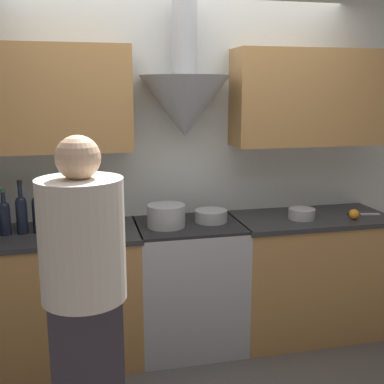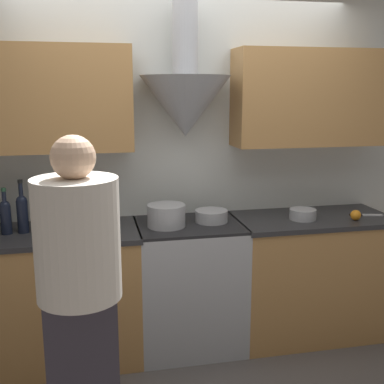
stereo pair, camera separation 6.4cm
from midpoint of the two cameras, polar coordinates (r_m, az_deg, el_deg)
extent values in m
plane|color=#4C4744|center=(3.49, 0.37, -20.16)|extent=(12.00, 12.00, 0.00)
cube|color=silver|center=(3.65, -2.04, 3.20)|extent=(8.40, 0.06, 2.60)
cone|color=#A8AAAF|center=(3.41, -1.42, 10.14)|extent=(0.63, 0.63, 0.42)
cylinder|color=#A8AAAF|center=(3.43, -1.47, 18.62)|extent=(0.18, 0.18, 0.59)
cube|color=#B27F47|center=(3.38, -20.01, 10.31)|extent=(1.41, 0.32, 0.70)
cube|color=#B27F47|center=(3.74, 13.12, 10.81)|extent=(1.15, 0.32, 0.70)
cube|color=#B27F47|center=(3.53, -18.69, -12.24)|extent=(1.41, 0.60, 0.90)
cube|color=#28282B|center=(3.37, -19.22, -4.98)|extent=(1.43, 0.62, 0.03)
cube|color=#B27F47|center=(3.87, 13.14, -9.70)|extent=(1.15, 0.60, 0.90)
cube|color=#28282B|center=(3.72, 13.48, -3.03)|extent=(1.17, 0.62, 0.03)
cube|color=#A8AAAF|center=(3.57, -0.90, -11.14)|extent=(0.74, 0.60, 0.91)
cube|color=black|center=(3.32, 0.21, -13.66)|extent=(0.52, 0.01, 0.41)
cube|color=black|center=(3.41, -0.92, -3.93)|extent=(0.74, 0.60, 0.02)
cube|color=#A8AAAF|center=(3.68, -1.81, -3.70)|extent=(0.74, 0.06, 0.10)
cylinder|color=black|center=(3.37, -21.80, -3.20)|extent=(0.07, 0.07, 0.19)
sphere|color=black|center=(3.34, -21.92, -1.64)|extent=(0.07, 0.07, 0.07)
cylinder|color=black|center=(3.33, -22.00, -0.69)|extent=(0.03, 0.03, 0.08)
cylinder|color=#234C33|center=(3.32, -22.07, 0.18)|extent=(0.03, 0.03, 0.02)
cylinder|color=black|center=(3.36, -20.03, -2.87)|extent=(0.07, 0.07, 0.22)
sphere|color=black|center=(3.33, -20.16, -1.09)|extent=(0.07, 0.07, 0.07)
cylinder|color=black|center=(3.32, -20.24, 0.06)|extent=(0.03, 0.03, 0.10)
cylinder|color=black|center=(3.31, -20.32, 1.12)|extent=(0.03, 0.03, 0.02)
cylinder|color=black|center=(3.35, -18.25, -2.84)|extent=(0.08, 0.08, 0.21)
sphere|color=black|center=(3.33, -18.37, -1.10)|extent=(0.08, 0.08, 0.08)
cylinder|color=black|center=(3.31, -18.43, -0.12)|extent=(0.03, 0.03, 0.08)
cylinder|color=#234C33|center=(3.30, -18.49, 0.75)|extent=(0.03, 0.03, 0.02)
cylinder|color=#A8AAAF|center=(3.33, -3.63, -2.82)|extent=(0.26, 0.26, 0.15)
cylinder|color=#A8AAAF|center=(3.45, 1.73, -2.84)|extent=(0.23, 0.23, 0.08)
sphere|color=orange|center=(3.70, 18.19, -2.53)|extent=(0.08, 0.08, 0.08)
cylinder|color=#A8AAAF|center=(3.61, 12.37, -2.53)|extent=(0.19, 0.19, 0.08)
cube|color=silver|center=(3.88, 19.89, -2.48)|extent=(0.16, 0.07, 0.01)
cube|color=black|center=(3.84, 18.18, -2.50)|extent=(0.10, 0.04, 0.01)
cylinder|color=silver|center=(2.19, -13.73, -5.51)|extent=(0.38, 0.38, 0.55)
sphere|color=#E0B28E|center=(2.11, -14.22, 3.95)|extent=(0.19, 0.19, 0.19)
camera|label=1|loc=(0.03, -90.56, -0.12)|focal=45.00mm
camera|label=2|loc=(0.03, 89.44, 0.12)|focal=45.00mm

